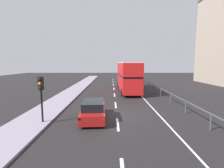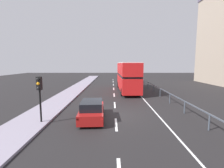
% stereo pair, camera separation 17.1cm
% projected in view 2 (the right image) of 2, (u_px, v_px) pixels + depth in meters
% --- Properties ---
extents(ground_plane, '(75.94, 120.00, 0.10)m').
position_uv_depth(ground_plane, '(116.00, 115.00, 13.52)').
color(ground_plane, black).
extents(near_sidewalk_kerb, '(2.84, 80.00, 0.14)m').
position_uv_depth(near_sidewalk_kerb, '(42.00, 113.00, 13.52)').
color(near_sidewalk_kerb, gray).
rests_on(near_sidewalk_kerb, ground).
extents(lane_paint_markings, '(3.57, 46.00, 0.01)m').
position_uv_depth(lane_paint_markings, '(130.00, 94.00, 22.18)').
color(lane_paint_markings, silver).
rests_on(lane_paint_markings, ground).
extents(bridge_side_railing, '(0.10, 42.00, 1.07)m').
position_uv_depth(bridge_side_railing, '(157.00, 88.00, 22.31)').
color(bridge_side_railing, '#434A56').
rests_on(bridge_side_railing, ground).
extents(double_decker_bus_red, '(2.73, 10.64, 4.31)m').
position_uv_depth(double_decker_bus_red, '(128.00, 76.00, 24.49)').
color(double_decker_bus_red, red).
rests_on(double_decker_bus_red, ground).
extents(hatchback_car_near, '(1.93, 4.23, 1.42)m').
position_uv_depth(hatchback_car_near, '(92.00, 110.00, 12.27)').
color(hatchback_car_near, maroon).
rests_on(hatchback_car_near, ground).
extents(traffic_signal_pole, '(0.30, 0.42, 3.13)m').
position_uv_depth(traffic_signal_pole, '(40.00, 88.00, 11.12)').
color(traffic_signal_pole, black).
rests_on(traffic_signal_pole, near_sidewalk_kerb).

